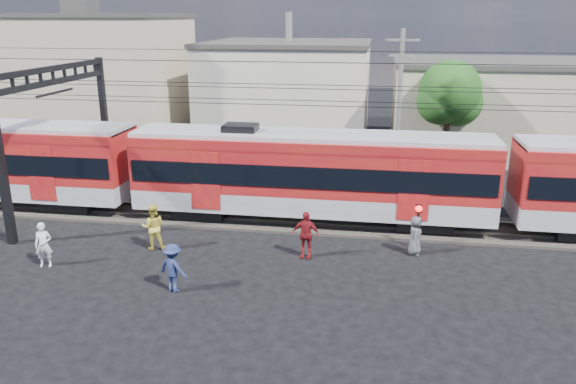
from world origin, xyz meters
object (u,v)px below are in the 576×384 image
commuter_train (315,172)px  pedestrian_c (173,268)px  pedestrian_a (44,245)px  crossing_signal (418,218)px

commuter_train → pedestrian_c: commuter_train is taller
pedestrian_a → pedestrian_c: same height
commuter_train → pedestrian_c: (-4.04, -7.51, -1.53)m
commuter_train → pedestrian_c: size_ratio=28.92×
commuter_train → crossing_signal: size_ratio=26.50×
commuter_train → crossing_signal: 5.16m
pedestrian_c → crossing_signal: bearing=-127.3°
pedestrian_a → pedestrian_c: 5.66m
pedestrian_a → pedestrian_c: (5.54, -1.16, 0.00)m
pedestrian_a → pedestrian_c: bearing=-26.7°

